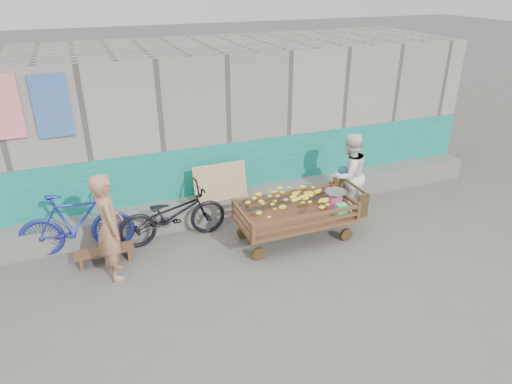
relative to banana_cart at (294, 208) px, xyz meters
name	(u,v)px	position (x,y,z in m)	size (l,w,h in m)	color
ground	(248,291)	(-1.26, -1.09, -0.63)	(80.00, 80.00, 0.00)	#595751
building_wall	(179,122)	(-1.26, 2.96, 0.83)	(12.00, 3.50, 3.00)	gray
banana_cart	(294,208)	(0.00, 0.00, 0.00)	(2.20, 1.00, 0.94)	#56301F
bench	(105,253)	(-3.15, 0.49, -0.46)	(0.93, 0.28, 0.23)	#56301F
vendor_man	(109,227)	(-3.03, 0.07, 0.23)	(0.63, 0.41, 1.72)	#AD7353
woman	(349,175)	(1.39, 0.50, 0.19)	(0.80, 0.62, 1.65)	white
child	(343,189)	(1.39, 0.65, -0.17)	(0.46, 0.30, 0.94)	#345C9C
bicycle_dark	(173,215)	(-1.95, 0.78, -0.14)	(0.66, 1.89, 0.99)	black
bicycle_blue	(76,223)	(-3.51, 0.96, -0.08)	(0.52, 1.84, 1.11)	#222E9E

